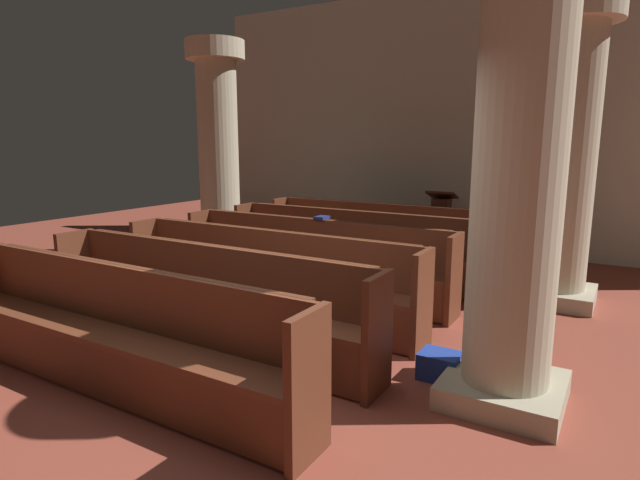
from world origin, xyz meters
name	(u,v)px	position (x,y,z in m)	size (l,w,h in m)	color
ground_plane	(247,377)	(0.00, 0.00, 0.00)	(19.20, 19.20, 0.00)	brown
back_wall	(466,121)	(0.00, 6.08, 2.25)	(10.00, 0.16, 4.50)	beige
pew_row_0	(377,233)	(-0.75, 4.15, 0.51)	(3.66, 0.47, 0.95)	brown
pew_row_1	(348,243)	(-0.75, 3.18, 0.51)	(3.66, 0.46, 0.95)	brown
pew_row_2	(311,256)	(-0.75, 2.21, 0.51)	(3.66, 0.46, 0.95)	brown
pew_row_3	(264,273)	(-0.75, 1.25, 0.51)	(3.66, 0.47, 0.95)	brown
pew_row_4	(201,295)	(-0.75, 0.28, 0.51)	(3.66, 0.46, 0.95)	brown
pew_row_5	(112,327)	(-0.75, -0.68, 0.51)	(3.66, 0.46, 0.95)	brown
pillar_aisle_side	(567,149)	(1.89, 3.51, 1.81)	(0.95, 0.95, 3.49)	tan
pillar_far_side	(218,147)	(-3.35, 3.50, 1.81)	(0.95, 0.95, 3.49)	tan
pillar_aisle_rear	(520,155)	(1.89, 0.66, 1.81)	(0.90, 0.90, 3.49)	tan
lectern	(441,227)	(-0.17, 5.49, 0.45)	(0.48, 0.45, 1.08)	#411E13
hymn_book	(322,218)	(-0.71, 2.40, 0.97)	(0.14, 0.19, 0.04)	navy
kneeler_box_blue	(440,366)	(1.37, 0.79, 0.11)	(0.32, 0.27, 0.22)	navy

